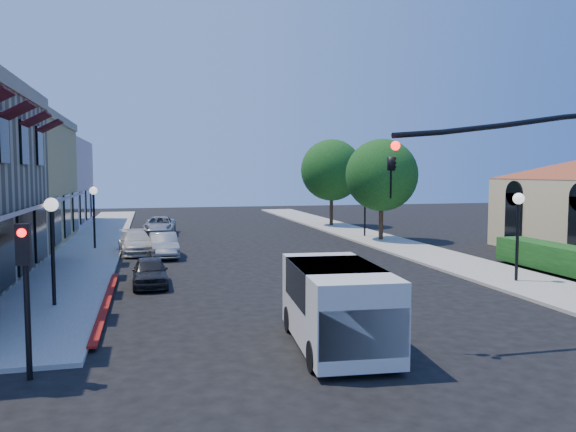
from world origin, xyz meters
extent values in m
plane|color=black|center=(0.00, 0.00, 0.00)|extent=(120.00, 120.00, 0.00)
cube|color=gray|center=(-8.75, 27.00, 0.06)|extent=(3.50, 50.00, 0.12)
cube|color=gray|center=(8.75, 27.00, 0.06)|extent=(3.50, 50.00, 0.12)
cube|color=maroon|center=(-6.90, 8.00, 0.00)|extent=(0.25, 10.00, 0.06)
cube|color=#561416|center=(-9.60, 11.00, 3.05)|extent=(1.75, 17.00, 0.67)
cube|color=#450D16|center=(-9.95, 10.80, 6.55)|extent=(1.02, 1.50, 0.60)
cube|color=#450D16|center=(-9.95, 14.20, 6.55)|extent=(1.02, 1.50, 0.60)
cube|color=#450D16|center=(-9.95, 17.60, 6.55)|extent=(1.02, 1.50, 0.60)
cube|color=black|center=(-10.45, 10.30, 1.60)|extent=(0.12, 2.60, 2.60)
cube|color=black|center=(-10.45, 13.70, 1.60)|extent=(0.12, 2.60, 2.60)
cube|color=black|center=(-10.45, 17.10, 1.60)|extent=(0.12, 2.60, 2.60)
cube|color=#BF9590|center=(-15.50, 38.00, 3.50)|extent=(10.00, 12.00, 7.00)
cube|color=black|center=(14.45, 16.50, 1.80)|extent=(0.12, 1.40, 2.80)
cube|color=#124112|center=(11.70, 9.00, 0.00)|extent=(1.40, 8.00, 1.10)
cylinder|color=#322214|center=(8.80, 22.00, 1.05)|extent=(0.28, 0.28, 2.10)
sphere|color=#124112|center=(8.80, 22.00, 4.20)|extent=(4.56, 4.56, 4.56)
cylinder|color=#322214|center=(8.80, 32.00, 1.14)|extent=(0.28, 0.28, 2.27)
sphere|color=#124112|center=(8.80, 32.00, 4.55)|extent=(4.94, 4.94, 4.94)
cylinder|color=black|center=(4.10, 1.50, 5.60)|extent=(7.80, 0.14, 0.14)
imported|color=black|center=(0.20, 1.50, 4.70)|extent=(0.20, 0.16, 1.00)
sphere|color=#FF0C0C|center=(0.20, 1.32, 5.00)|extent=(0.22, 0.22, 0.22)
cylinder|color=black|center=(-8.00, 1.50, 1.50)|extent=(0.12, 0.12, 3.00)
cube|color=black|center=(-8.00, 1.35, 2.90)|extent=(0.28, 0.22, 0.85)
sphere|color=#FF0C0C|center=(-8.00, 1.23, 3.15)|extent=(0.18, 0.18, 0.18)
cylinder|color=black|center=(-8.50, 8.00, 1.60)|extent=(0.12, 0.12, 3.20)
sphere|color=white|center=(-8.50, 8.00, 3.35)|extent=(0.44, 0.44, 0.44)
cylinder|color=black|center=(-8.50, 22.00, 1.60)|extent=(0.12, 0.12, 3.20)
sphere|color=white|center=(-8.50, 22.00, 3.35)|extent=(0.44, 0.44, 0.44)
cylinder|color=black|center=(8.50, 8.00, 1.60)|extent=(0.12, 0.12, 3.20)
sphere|color=white|center=(8.50, 8.00, 3.35)|extent=(0.44, 0.44, 0.44)
cylinder|color=black|center=(8.50, 24.00, 1.60)|extent=(0.12, 0.12, 3.20)
sphere|color=white|center=(8.50, 24.00, 3.35)|extent=(0.44, 0.44, 0.44)
cube|color=silver|center=(-1.00, 2.00, 1.11)|extent=(2.37, 4.80, 1.90)
cube|color=silver|center=(-1.16, 0.00, 1.00)|extent=(2.00, 0.79, 1.06)
cube|color=black|center=(-1.13, 0.37, 1.53)|extent=(1.80, 0.25, 0.95)
cube|color=black|center=(-0.97, 2.32, 1.59)|extent=(2.24, 2.90, 0.95)
cylinder|color=black|center=(-2.02, 0.49, 0.35)|extent=(0.32, 0.72, 0.70)
cylinder|color=black|center=(-1.77, 3.65, 0.35)|extent=(0.32, 0.72, 0.70)
cylinder|color=black|center=(-0.23, 0.35, 0.35)|extent=(0.32, 0.72, 0.70)
cylinder|color=black|center=(0.02, 3.51, 0.35)|extent=(0.32, 0.72, 0.70)
imported|color=black|center=(-5.50, 10.99, 0.56)|extent=(1.35, 3.27, 1.11)
imported|color=#939698|center=(-4.80, 18.38, 0.62)|extent=(1.50, 3.84, 1.25)
imported|color=beige|center=(-6.20, 20.00, 0.60)|extent=(2.14, 4.32, 1.21)
imported|color=#A4A5A9|center=(-4.80, 29.26, 0.63)|extent=(2.46, 4.70, 1.26)
camera|label=1|loc=(-5.48, -11.01, 4.37)|focal=35.00mm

